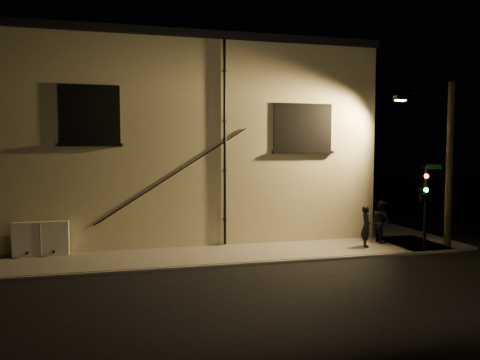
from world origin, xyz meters
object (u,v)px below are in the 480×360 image
object	(u,v)px
utility_cabinet	(41,239)
streetlamp_pole	(446,160)
pedestrian_b	(381,221)
traffic_signal	(423,193)
pedestrian_a	(366,227)

from	to	relation	value
utility_cabinet	streetlamp_pole	xyz separation A→B (m)	(15.69, -2.06, 2.86)
pedestrian_b	streetlamp_pole	xyz separation A→B (m)	(2.11, -1.26, 2.61)
pedestrian_b	traffic_signal	world-z (taller)	traffic_signal
traffic_signal	streetlamp_pole	xyz separation A→B (m)	(1.36, 0.45, 1.25)
utility_cabinet	pedestrian_a	size ratio (longest dim) A/B	1.18
pedestrian_b	streetlamp_pole	bearing A→B (deg)	-114.98
utility_cabinet	traffic_signal	world-z (taller)	traffic_signal
utility_cabinet	pedestrian_a	bearing A→B (deg)	-6.75
utility_cabinet	pedestrian_a	world-z (taller)	pedestrian_a
pedestrian_a	streetlamp_pole	bearing A→B (deg)	-84.41
pedestrian_b	streetlamp_pole	world-z (taller)	streetlamp_pole
pedestrian_a	streetlamp_pole	xyz separation A→B (m)	(3.21, -0.58, 2.67)
pedestrian_b	streetlamp_pole	size ratio (longest dim) A/B	0.26
utility_cabinet	traffic_signal	xyz separation A→B (m)	(14.33, -2.51, 1.61)
utility_cabinet	streetlamp_pole	size ratio (longest dim) A/B	0.29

